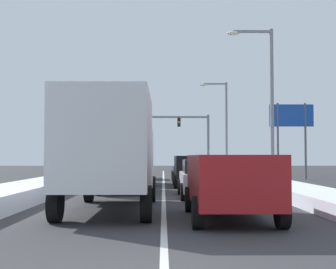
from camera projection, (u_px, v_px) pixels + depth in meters
ground_plane at (164, 188)px, 24.84m from camera, size 120.00×120.00×0.00m
lane_stripe_between_right_lane_and_center_lane at (163, 183)px, 29.43m from camera, size 0.14×50.48×0.01m
snow_bank_right_shoulder at (250, 179)px, 29.49m from camera, size 2.08×50.48×0.46m
snow_bank_left_shoulder at (77, 178)px, 29.39m from camera, size 2.13×50.48×0.58m
suv_red_right_lane_nearest at (230, 180)px, 12.55m from camera, size 2.16×4.90×1.67m
sedan_silver_right_lane_second at (204, 178)px, 19.20m from camera, size 2.00×4.50×1.51m
suv_black_right_lane_third at (193, 168)px, 26.16m from camera, size 2.16×4.90×1.67m
sedan_navy_right_lane_fourth at (187, 169)px, 32.29m from camera, size 2.00×4.50×1.51m
box_truck_center_lane_nearest at (112, 148)px, 14.40m from camera, size 2.53×7.20×3.36m
suv_tan_center_lane_second at (124, 170)px, 21.91m from camera, size 2.16×4.90×1.67m
suv_gray_center_lane_third at (133, 167)px, 27.97m from camera, size 2.16×4.90×1.67m
sedan_maroon_center_lane_fourth at (137, 168)px, 34.81m from camera, size 2.00×4.50×1.51m
traffic_light_gantry at (174, 128)px, 52.56m from camera, size 10.60×0.47×6.20m
street_lamp_right_near at (266, 92)px, 27.44m from camera, size 2.66×0.36×8.95m
street_lamp_right_mid at (223, 119)px, 45.76m from camera, size 2.66×0.36×8.71m
roadside_sign_right at (291, 123)px, 34.76m from camera, size 3.20×0.16×5.50m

